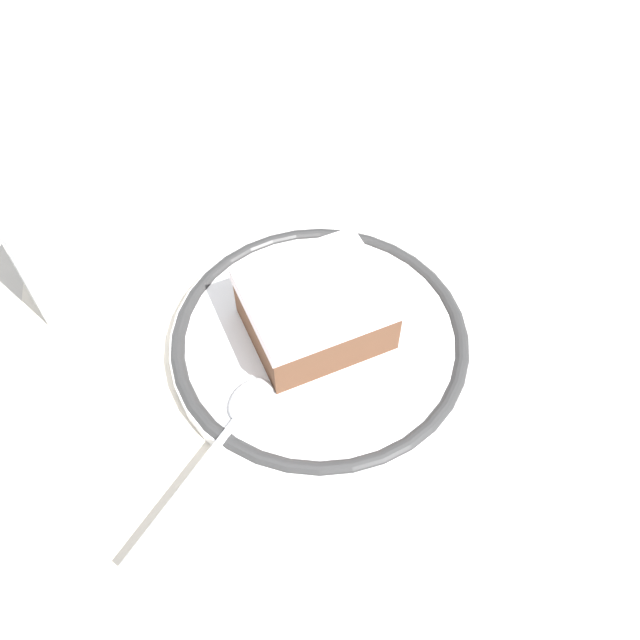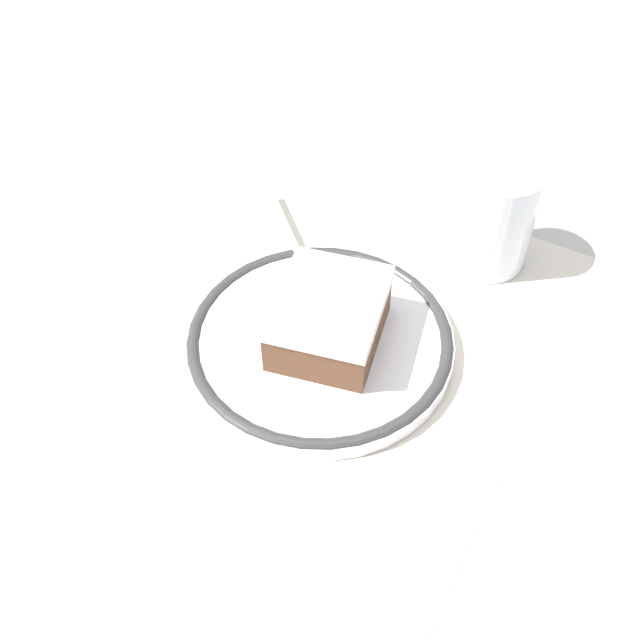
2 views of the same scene
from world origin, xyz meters
The scene contains 7 objects.
ground_plane centered at (0.00, 0.00, 0.00)m, with size 2.40×2.40×0.00m, color #B7B2A8.
placemat centered at (0.00, 0.00, 0.00)m, with size 0.41×0.41×0.00m, color beige.
plate centered at (0.03, -0.02, 0.01)m, with size 0.22×0.22×0.02m.
cake_slice centered at (0.04, -0.02, 0.04)m, with size 0.10×0.11×0.05m.
spoon centered at (-0.04, 0.05, 0.02)m, with size 0.12×0.11×0.01m.
cup centered at (0.11, 0.15, 0.04)m, with size 0.07×0.07×0.10m.
napkin centered at (-0.13, -0.09, 0.00)m, with size 0.13×0.10×0.00m, color white.
Camera 2 is at (0.22, -0.37, 0.47)m, focal length 40.87 mm.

